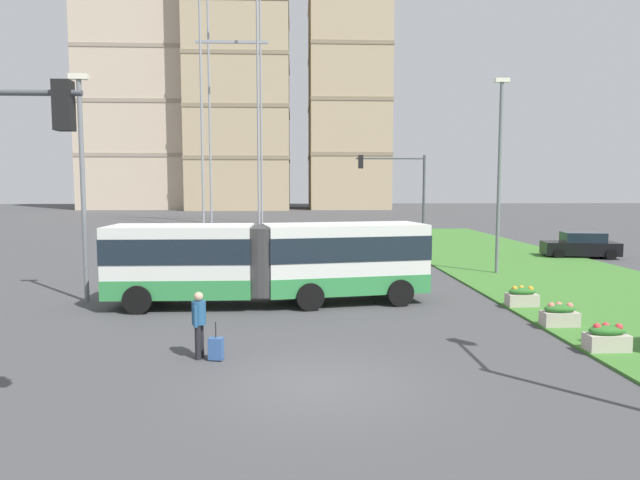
% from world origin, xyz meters
% --- Properties ---
extents(ground_plane, '(260.00, 260.00, 0.00)m').
position_xyz_m(ground_plane, '(0.00, 0.00, 0.00)').
color(ground_plane, '#424244').
extents(grass_median, '(10.00, 70.00, 0.08)m').
position_xyz_m(grass_median, '(12.17, 10.00, 0.04)').
color(grass_median, '#3D752D').
rests_on(grass_median, ground_plane).
extents(articulated_bus, '(11.93, 3.69, 3.00)m').
position_xyz_m(articulated_bus, '(-1.43, 8.84, 1.65)').
color(articulated_bus, silver).
rests_on(articulated_bus, ground).
extents(car_black_sedan, '(4.64, 2.60, 1.58)m').
position_xyz_m(car_black_sedan, '(17.20, 21.94, 0.75)').
color(car_black_sedan, black).
rests_on(car_black_sedan, ground).
extents(pedestrian_crossing, '(0.36, 0.57, 1.74)m').
position_xyz_m(pedestrian_crossing, '(-2.98, 2.06, 1.00)').
color(pedestrian_crossing, black).
rests_on(pedestrian_crossing, ground).
extents(rolling_suitcase, '(0.40, 0.31, 0.97)m').
position_xyz_m(rolling_suitcase, '(-2.53, 1.86, 0.31)').
color(rolling_suitcase, '#335693').
rests_on(rolling_suitcase, ground).
extents(flower_planter_0, '(1.10, 0.56, 0.74)m').
position_xyz_m(flower_planter_0, '(7.77, 2.00, 0.43)').
color(flower_planter_0, '#B7AD9E').
rests_on(flower_planter_0, grass_median).
extents(flower_planter_1, '(1.10, 0.56, 0.74)m').
position_xyz_m(flower_planter_1, '(7.77, 4.71, 0.43)').
color(flower_planter_1, '#B7AD9E').
rests_on(flower_planter_1, grass_median).
extents(flower_planter_2, '(1.10, 0.56, 0.74)m').
position_xyz_m(flower_planter_2, '(7.77, 7.68, 0.43)').
color(flower_planter_2, '#B7AD9E').
rests_on(flower_planter_2, grass_median).
extents(traffic_light_far_right, '(4.23, 0.28, 6.27)m').
position_xyz_m(traffic_light_far_right, '(6.01, 22.00, 4.32)').
color(traffic_light_far_right, '#474C51').
rests_on(traffic_light_far_right, ground).
extents(streetlight_left, '(0.70, 0.28, 8.58)m').
position_xyz_m(streetlight_left, '(-8.50, 9.65, 4.73)').
color(streetlight_left, slate).
rests_on(streetlight_left, ground).
extents(streetlight_median, '(0.70, 0.28, 9.67)m').
position_xyz_m(streetlight_median, '(9.67, 15.62, 5.28)').
color(streetlight_median, slate).
rests_on(streetlight_median, ground).
extents(apartment_tower_west, '(20.07, 19.02, 48.09)m').
position_xyz_m(apartment_tower_west, '(-30.00, 102.56, 24.07)').
color(apartment_tower_west, '#C6B299').
rests_on(apartment_tower_west, ground).
extents(apartment_tower_westcentre, '(18.61, 19.43, 53.90)m').
position_xyz_m(apartment_tower_westcentre, '(-10.46, 98.62, 26.97)').
color(apartment_tower_westcentre, tan).
rests_on(apartment_tower_westcentre, ground).
extents(apartment_tower_centre, '(14.91, 19.26, 48.91)m').
position_xyz_m(apartment_tower_centre, '(10.08, 100.78, 24.47)').
color(apartment_tower_centre, tan).
rests_on(apartment_tower_centre, ground).
extents(transmission_pylon, '(9.00, 6.24, 30.95)m').
position_xyz_m(transmission_pylon, '(-7.26, 53.15, 16.90)').
color(transmission_pylon, gray).
rests_on(transmission_pylon, ground).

